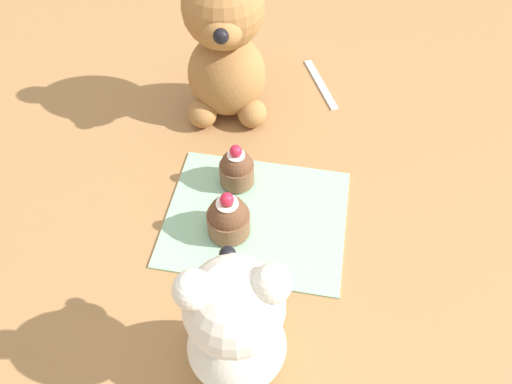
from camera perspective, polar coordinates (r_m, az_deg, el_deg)
ground_plane at (r=0.66m, az=0.00°, el=-3.02°), size 4.00×4.00×0.00m
knitted_placemat at (r=0.66m, az=0.00°, el=-2.87°), size 0.23×0.19×0.01m
teddy_bear_cream at (r=0.48m, az=-2.34°, el=-15.24°), size 0.12×0.11×0.20m
teddy_bear_tan at (r=0.73m, az=-3.56°, el=16.29°), size 0.13×0.13×0.24m
cupcake_near_cream_bear at (r=0.62m, az=-3.20°, el=-2.94°), size 0.05×0.05×0.07m
cupcake_near_tan_bear at (r=0.67m, az=-2.23°, el=2.72°), size 0.05×0.05×0.07m
teaspoon at (r=0.85m, az=7.40°, el=12.18°), size 0.07×0.12×0.01m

